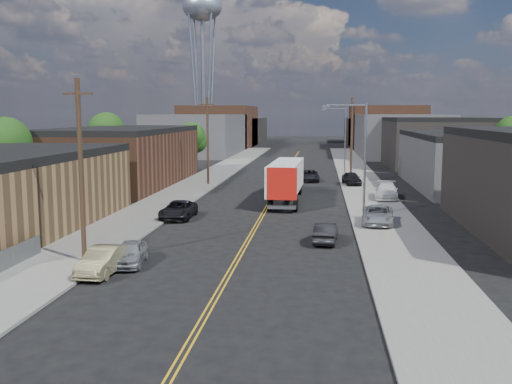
% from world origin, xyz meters
% --- Properties ---
extents(ground, '(260.00, 260.00, 0.00)m').
position_xyz_m(ground, '(0.00, 60.00, 0.00)').
color(ground, black).
rests_on(ground, ground).
extents(centerline, '(0.32, 120.00, 0.01)m').
position_xyz_m(centerline, '(0.00, 45.00, 0.01)').
color(centerline, gold).
rests_on(centerline, ground).
extents(sidewalk_left, '(5.00, 140.00, 0.15)m').
position_xyz_m(sidewalk_left, '(-9.50, 45.00, 0.07)').
color(sidewalk_left, slate).
rests_on(sidewalk_left, ground).
extents(sidewalk_right, '(5.00, 140.00, 0.15)m').
position_xyz_m(sidewalk_right, '(9.50, 45.00, 0.07)').
color(sidewalk_right, slate).
rests_on(sidewalk_right, ground).
extents(warehouse_brown, '(12.00, 26.00, 6.60)m').
position_xyz_m(warehouse_brown, '(-18.00, 44.00, 3.30)').
color(warehouse_brown, '#503020').
rests_on(warehouse_brown, ground).
extents(industrial_right_b, '(14.00, 24.00, 6.10)m').
position_xyz_m(industrial_right_b, '(22.00, 46.00, 3.05)').
color(industrial_right_b, '#38383A').
rests_on(industrial_right_b, ground).
extents(industrial_right_c, '(14.00, 22.00, 7.60)m').
position_xyz_m(industrial_right_c, '(22.00, 72.00, 3.80)').
color(industrial_right_c, black).
rests_on(industrial_right_c, ground).
extents(skyline_left_a, '(16.00, 30.00, 8.00)m').
position_xyz_m(skyline_left_a, '(-20.00, 95.00, 4.00)').
color(skyline_left_a, '#38383A').
rests_on(skyline_left_a, ground).
extents(skyline_right_a, '(16.00, 30.00, 8.00)m').
position_xyz_m(skyline_right_a, '(20.00, 95.00, 4.00)').
color(skyline_right_a, '#38383A').
rests_on(skyline_right_a, ground).
extents(skyline_left_b, '(16.00, 26.00, 10.00)m').
position_xyz_m(skyline_left_b, '(-20.00, 120.00, 5.00)').
color(skyline_left_b, '#503020').
rests_on(skyline_left_b, ground).
extents(skyline_right_b, '(16.00, 26.00, 10.00)m').
position_xyz_m(skyline_right_b, '(20.00, 120.00, 5.00)').
color(skyline_right_b, '#503020').
rests_on(skyline_right_b, ground).
extents(skyline_left_c, '(16.00, 40.00, 7.00)m').
position_xyz_m(skyline_left_c, '(-20.00, 140.00, 3.50)').
color(skyline_left_c, black).
rests_on(skyline_left_c, ground).
extents(skyline_right_c, '(16.00, 40.00, 7.00)m').
position_xyz_m(skyline_right_c, '(20.00, 140.00, 3.50)').
color(skyline_right_c, black).
rests_on(skyline_right_c, ground).
extents(water_tower, '(9.00, 9.00, 36.90)m').
position_xyz_m(water_tower, '(-22.00, 110.00, 30.65)').
color(water_tower, gray).
rests_on(water_tower, ground).
extents(streetlight_near, '(3.39, 0.25, 9.00)m').
position_xyz_m(streetlight_near, '(7.60, 25.00, 5.33)').
color(streetlight_near, gray).
rests_on(streetlight_near, ground).
extents(streetlight_far, '(3.39, 0.25, 9.00)m').
position_xyz_m(streetlight_far, '(7.60, 60.00, 5.33)').
color(streetlight_far, gray).
rests_on(streetlight_far, ground).
extents(utility_pole_left_near, '(1.60, 0.26, 10.00)m').
position_xyz_m(utility_pole_left_near, '(-8.20, 10.00, 5.14)').
color(utility_pole_left_near, black).
rests_on(utility_pole_left_near, ground).
extents(utility_pole_left_far, '(1.60, 0.26, 10.00)m').
position_xyz_m(utility_pole_left_far, '(-8.20, 45.00, 5.14)').
color(utility_pole_left_far, black).
rests_on(utility_pole_left_far, ground).
extents(utility_pole_right, '(1.60, 0.26, 10.00)m').
position_xyz_m(utility_pole_right, '(8.20, 48.00, 5.14)').
color(utility_pole_right, black).
rests_on(utility_pole_right, ground).
extents(tree_left_near, '(4.85, 4.76, 7.91)m').
position_xyz_m(tree_left_near, '(-23.94, 30.00, 5.18)').
color(tree_left_near, black).
rests_on(tree_left_near, ground).
extents(tree_left_mid, '(5.10, 5.04, 8.37)m').
position_xyz_m(tree_left_mid, '(-23.94, 55.00, 5.48)').
color(tree_left_mid, black).
rests_on(tree_left_mid, ground).
extents(tree_left_far, '(4.35, 4.20, 6.97)m').
position_xyz_m(tree_left_far, '(-13.94, 62.00, 4.57)').
color(tree_left_far, black).
rests_on(tree_left_far, ground).
extents(semi_truck, '(2.87, 14.57, 3.79)m').
position_xyz_m(semi_truck, '(1.50, 34.14, 2.16)').
color(semi_truck, silver).
rests_on(semi_truck, ground).
extents(car_left_a, '(2.05, 3.99, 1.30)m').
position_xyz_m(car_left_a, '(-5.61, 10.00, 0.65)').
color(car_left_a, silver).
rests_on(car_left_a, ground).
extents(car_left_b, '(1.65, 4.26, 1.38)m').
position_xyz_m(car_left_b, '(-6.40, 8.15, 0.69)').
color(car_left_b, '#7A7250').
rests_on(car_left_b, ground).
extents(car_left_c, '(2.33, 4.96, 1.37)m').
position_xyz_m(car_left_c, '(-6.40, 23.81, 0.69)').
color(car_left_c, black).
rests_on(car_left_c, ground).
extents(car_right_oncoming, '(1.68, 3.98, 1.28)m').
position_xyz_m(car_right_oncoming, '(5.00, 16.61, 0.64)').
color(car_right_oncoming, black).
rests_on(car_right_oncoming, ground).
extents(car_right_lot_a, '(2.73, 5.03, 1.34)m').
position_xyz_m(car_right_lot_a, '(8.84, 22.55, 0.82)').
color(car_right_lot_a, '#B3B7B9').
rests_on(car_right_lot_a, sidewalk_right).
extents(car_right_lot_b, '(2.62, 5.35, 1.50)m').
position_xyz_m(car_right_lot_b, '(10.89, 35.49, 0.90)').
color(car_right_lot_b, silver).
rests_on(car_right_lot_b, sidewalk_right).
extents(car_right_lot_c, '(2.35, 4.44, 1.44)m').
position_xyz_m(car_right_lot_c, '(8.20, 46.02, 0.87)').
color(car_right_lot_c, black).
rests_on(car_right_lot_c, sidewalk_right).
extents(car_ahead_truck, '(2.53, 5.04, 1.37)m').
position_xyz_m(car_ahead_truck, '(3.35, 50.09, 0.68)').
color(car_ahead_truck, black).
rests_on(car_ahead_truck, ground).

